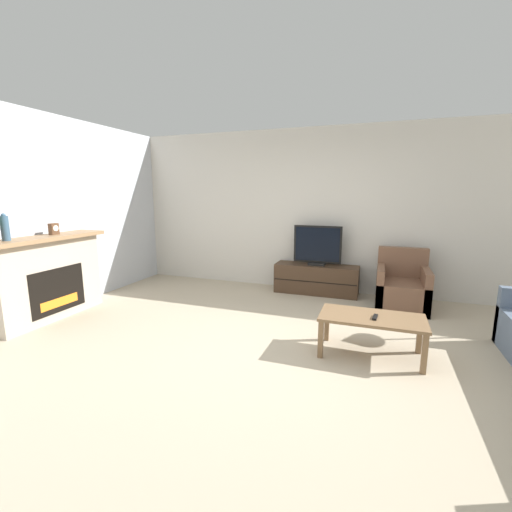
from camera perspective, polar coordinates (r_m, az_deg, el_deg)
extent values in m
plane|color=tan|center=(3.73, 4.89, -15.76)|extent=(24.00, 24.00, 0.00)
cube|color=beige|center=(5.85, 11.57, 7.37)|extent=(12.00, 0.06, 2.70)
cube|color=silver|center=(5.35, -33.05, 5.61)|extent=(0.06, 12.00, 2.70)
cube|color=#B7A893|center=(5.26, -31.42, -3.38)|extent=(0.34, 1.43, 1.05)
cube|color=black|center=(5.16, -30.06, -4.95)|extent=(0.01, 0.79, 0.58)
cube|color=orange|center=(5.20, -29.88, -6.65)|extent=(0.01, 0.55, 0.12)
cube|color=#93704C|center=(5.15, -31.80, 2.57)|extent=(0.46, 1.55, 0.05)
cylinder|color=#385670|center=(4.87, -36.32, 3.72)|extent=(0.09, 0.09, 0.29)
sphere|color=#385670|center=(4.86, -36.52, 5.47)|extent=(0.05, 0.05, 0.05)
cube|color=brown|center=(5.25, -30.65, 3.90)|extent=(0.07, 0.11, 0.15)
cylinder|color=white|center=(5.22, -30.39, 4.02)|extent=(0.00, 0.08, 0.08)
cube|color=#422D1E|center=(5.76, 10.01, -3.81)|extent=(1.35, 0.40, 0.48)
cube|color=black|center=(5.57, 9.65, -4.31)|extent=(1.33, 0.01, 0.01)
cube|color=black|center=(5.70, 10.10, -1.28)|extent=(0.27, 0.18, 0.04)
cube|color=black|center=(5.65, 10.20, 1.93)|extent=(0.77, 0.03, 0.61)
cube|color=black|center=(5.63, 10.18, 1.91)|extent=(0.71, 0.01, 0.55)
cube|color=brown|center=(5.39, 23.06, -5.94)|extent=(0.70, 0.76, 0.40)
cube|color=brown|center=(5.60, 23.21, -0.93)|extent=(0.70, 0.14, 0.44)
cube|color=brown|center=(5.35, 19.93, -4.73)|extent=(0.10, 0.76, 0.60)
cube|color=brown|center=(5.40, 26.33, -5.09)|extent=(0.10, 0.76, 0.60)
cube|color=brown|center=(3.71, 18.77, -9.72)|extent=(1.03, 0.52, 0.03)
cube|color=brown|center=(3.61, 10.73, -13.45)|extent=(0.05, 0.05, 0.39)
cube|color=brown|center=(3.61, 26.27, -14.41)|extent=(0.05, 0.05, 0.39)
cube|color=brown|center=(4.01, 11.75, -10.98)|extent=(0.05, 0.05, 0.39)
cube|color=brown|center=(4.01, 25.58, -11.84)|extent=(0.05, 0.05, 0.39)
cube|color=black|center=(3.66, 19.23, -9.59)|extent=(0.06, 0.15, 0.02)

